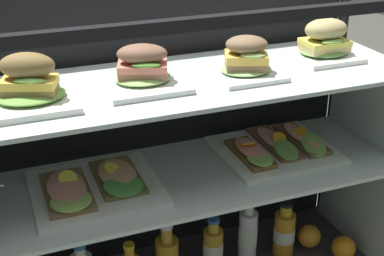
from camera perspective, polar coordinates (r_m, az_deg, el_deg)
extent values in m
cylinder|color=black|center=(1.99, 14.43, 2.33)|extent=(0.03, 0.03, 0.94)
cube|color=black|center=(1.20, 3.72, 11.06)|extent=(1.23, 0.03, 0.03)
cube|color=black|center=(1.73, -2.69, 0.40)|extent=(1.19, 0.01, 0.90)
cube|color=silver|center=(1.94, 16.71, -6.55)|extent=(0.01, 0.39, 0.38)
cube|color=silver|center=(1.57, 0.00, -4.94)|extent=(1.21, 0.41, 0.01)
cube|color=silver|center=(1.79, 18.04, 2.75)|extent=(0.01, 0.39, 0.28)
cube|color=silver|center=(1.45, 0.00, 4.95)|extent=(1.21, 0.41, 0.01)
cube|color=white|center=(1.33, -16.28, 2.63)|extent=(0.20, 0.20, 0.02)
ellipsoid|color=#6EA345|center=(1.32, -16.37, 3.33)|extent=(0.16, 0.14, 0.02)
cube|color=olive|center=(1.32, -16.43, 3.79)|extent=(0.14, 0.11, 0.02)
cube|color=#F0C74B|center=(1.31, -16.53, 4.57)|extent=(0.14, 0.11, 0.02)
ellipsoid|color=#83B858|center=(1.28, -16.46, 4.70)|extent=(0.08, 0.05, 0.02)
ellipsoid|color=brown|center=(1.30, -16.74, 6.21)|extent=(0.14, 0.11, 0.06)
cube|color=white|center=(1.40, -5.08, 4.62)|extent=(0.21, 0.21, 0.01)
ellipsoid|color=#95BF65|center=(1.39, -5.11, 5.23)|extent=(0.14, 0.12, 0.02)
cube|color=#91634A|center=(1.39, -5.12, 5.66)|extent=(0.14, 0.11, 0.02)
cube|color=#DE7C65|center=(1.38, -5.15, 6.38)|extent=(0.14, 0.11, 0.02)
ellipsoid|color=#63A338|center=(1.35, -4.77, 6.48)|extent=(0.08, 0.05, 0.02)
ellipsoid|color=brown|center=(1.37, -5.21, 7.68)|extent=(0.14, 0.11, 0.05)
cube|color=white|center=(1.47, 5.56, 5.61)|extent=(0.17, 0.17, 0.01)
ellipsoid|color=#8CBA6B|center=(1.46, 5.58, 6.11)|extent=(0.14, 0.12, 0.01)
cube|color=#8E6F4D|center=(1.46, 5.60, 6.54)|extent=(0.13, 0.11, 0.02)
cube|color=#F6C54F|center=(1.45, 5.64, 7.33)|extent=(0.13, 0.12, 0.02)
ellipsoid|color=#97B258|center=(1.42, 6.31, 7.47)|extent=(0.07, 0.05, 0.02)
ellipsoid|color=brown|center=(1.44, 5.70, 8.61)|extent=(0.13, 0.12, 0.05)
cube|color=white|center=(1.65, 13.45, 7.26)|extent=(0.18, 0.18, 0.01)
ellipsoid|color=#699F56|center=(1.65, 13.50, 7.76)|extent=(0.14, 0.12, 0.02)
cube|color=#CFBC75|center=(1.64, 13.54, 8.12)|extent=(0.12, 0.09, 0.02)
cube|color=#DED354|center=(1.64, 13.60, 8.66)|extent=(0.13, 0.09, 0.01)
ellipsoid|color=#75A541|center=(1.60, 14.42, 8.66)|extent=(0.07, 0.03, 0.01)
ellipsoid|color=tan|center=(1.63, 13.73, 9.92)|extent=(0.13, 0.09, 0.06)
cube|color=white|center=(1.51, -9.90, -6.19)|extent=(0.34, 0.30, 0.01)
cube|color=brown|center=(1.49, -12.84, -6.43)|extent=(0.12, 0.22, 0.01)
ellipsoid|color=#9EC75C|center=(1.43, -12.44, -7.34)|extent=(0.13, 0.14, 0.02)
ellipsoid|color=pink|center=(1.48, -12.90, -5.90)|extent=(0.10, 0.18, 0.02)
cylinder|color=yellow|center=(1.49, -12.75, -5.12)|extent=(0.05, 0.04, 0.03)
cube|color=brown|center=(1.53, -7.73, -5.08)|extent=(0.12, 0.22, 0.01)
ellipsoid|color=#509D46|center=(1.47, -7.14, -5.89)|extent=(0.13, 0.13, 0.02)
ellipsoid|color=#E4A37C|center=(1.52, -7.76, -4.63)|extent=(0.10, 0.17, 0.02)
cylinder|color=yellow|center=(1.52, -8.29, -4.17)|extent=(0.06, 0.06, 0.02)
cube|color=white|center=(1.70, 8.58, -2.26)|extent=(0.34, 0.30, 0.01)
cube|color=brown|center=(1.64, 6.04, -2.65)|extent=(0.08, 0.20, 0.01)
ellipsoid|color=#90C756|center=(1.59, 7.03, -3.16)|extent=(0.08, 0.10, 0.02)
ellipsoid|color=#EE9282|center=(1.63, 6.06, -2.14)|extent=(0.07, 0.16, 0.02)
cylinder|color=orange|center=(1.63, 5.71, -1.69)|extent=(0.06, 0.05, 0.03)
cube|color=brown|center=(1.72, 8.48, -1.53)|extent=(0.08, 0.24, 0.01)
ellipsoid|color=#73A44D|center=(1.66, 9.70, -2.22)|extent=(0.09, 0.13, 0.03)
ellipsoid|color=#E49487|center=(1.71, 8.51, -1.19)|extent=(0.07, 0.19, 0.01)
cylinder|color=orange|center=(1.71, 9.04, -1.02)|extent=(0.05, 0.04, 0.03)
cube|color=brown|center=(1.75, 11.24, -1.13)|extent=(0.08, 0.23, 0.01)
ellipsoid|color=#85B554|center=(1.70, 12.50, -1.70)|extent=(0.09, 0.13, 0.04)
ellipsoid|color=#F3A380|center=(1.75, 11.29, -0.67)|extent=(0.07, 0.18, 0.02)
cylinder|color=orange|center=(1.74, 11.16, -0.33)|extent=(0.04, 0.04, 0.02)
cylinder|color=white|center=(1.61, -16.39, -12.51)|extent=(0.04, 0.04, 0.04)
cylinder|color=#2B71B7|center=(1.59, -16.51, -11.71)|extent=(0.04, 0.04, 0.02)
cylinder|color=white|center=(1.65, -11.53, -12.51)|extent=(0.03, 0.03, 0.03)
cylinder|color=#326FB3|center=(1.63, -11.61, -11.83)|extent=(0.04, 0.04, 0.02)
cylinder|color=orange|center=(1.65, -6.55, -12.76)|extent=(0.03, 0.03, 0.04)
cylinder|color=gold|center=(1.63, -6.60, -12.00)|extent=(0.03, 0.03, 0.01)
cylinder|color=gold|center=(1.69, -2.66, -10.95)|extent=(0.03, 0.03, 0.05)
cylinder|color=white|center=(1.67, -2.68, -10.05)|extent=(0.04, 0.04, 0.02)
cylinder|color=gold|center=(1.80, 2.19, -12.54)|extent=(0.06, 0.06, 0.15)
cylinder|color=silver|center=(1.79, 2.20, -12.36)|extent=(0.06, 0.06, 0.05)
cylinder|color=gold|center=(1.74, 2.24, -10.16)|extent=(0.03, 0.03, 0.03)
cylinder|color=#3469B1|center=(1.73, 2.26, -9.53)|extent=(0.04, 0.04, 0.01)
cylinder|color=white|center=(1.83, 5.79, -11.16)|extent=(0.06, 0.06, 0.18)
cylinder|color=white|center=(1.83, 5.80, -11.03)|extent=(0.06, 0.06, 0.07)
cylinder|color=white|center=(1.77, 5.95, -8.31)|extent=(0.03, 0.03, 0.04)
cylinder|color=silver|center=(1.76, 5.98, -7.65)|extent=(0.03, 0.03, 0.01)
cylinder|color=orange|center=(1.89, 9.52, -10.73)|extent=(0.07, 0.07, 0.15)
cylinder|color=white|center=(1.89, 9.52, -10.75)|extent=(0.07, 0.07, 0.05)
cylinder|color=gold|center=(1.84, 9.72, -8.39)|extent=(0.04, 0.04, 0.04)
cylinder|color=black|center=(1.83, 9.78, -7.75)|extent=(0.04, 0.04, 0.01)
sphere|color=orange|center=(1.93, 15.42, -11.88)|extent=(0.08, 0.08, 0.08)
sphere|color=orange|center=(1.96, 12.04, -10.91)|extent=(0.08, 0.08, 0.08)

